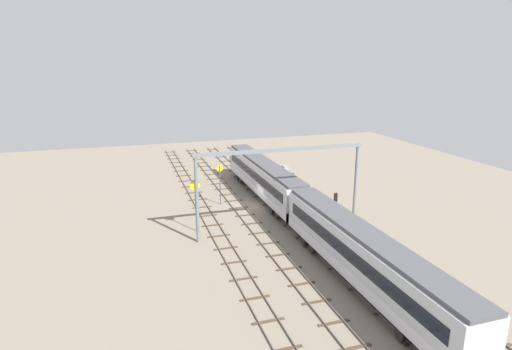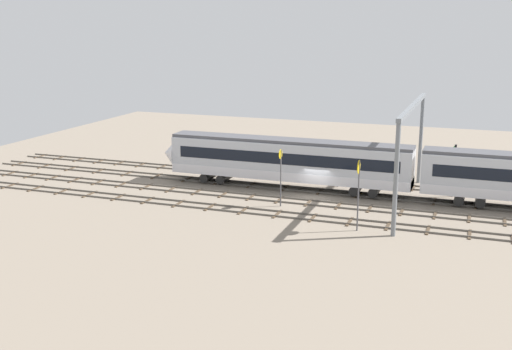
# 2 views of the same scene
# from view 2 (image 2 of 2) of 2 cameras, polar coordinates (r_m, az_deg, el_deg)

# --- Properties ---
(ground_plane) EXTENTS (91.44, 91.44, 0.00)m
(ground_plane) POSITION_cam_2_polar(r_m,az_deg,el_deg) (60.38, 5.24, -1.97)
(ground_plane) COLOR gray
(track_near_foreground) EXTENTS (75.44, 2.40, 0.16)m
(track_near_foreground) POSITION_cam_2_polar(r_m,az_deg,el_deg) (66.46, 6.68, -0.51)
(track_near_foreground) COLOR #59544C
(track_near_foreground) RESTS_ON ground
(track_with_train) EXTENTS (75.44, 2.40, 0.16)m
(track_with_train) POSITION_cam_2_polar(r_m,az_deg,el_deg) (62.38, 5.76, -1.41)
(track_with_train) COLOR #59544C
(track_with_train) RESTS_ON ground
(track_middle) EXTENTS (75.44, 2.40, 0.16)m
(track_middle) POSITION_cam_2_polar(r_m,az_deg,el_deg) (58.35, 4.70, -2.45)
(track_middle) COLOR #59544C
(track_middle) RESTS_ON ground
(track_second_far) EXTENTS (75.44, 2.40, 0.16)m
(track_second_far) POSITION_cam_2_polar(r_m,az_deg,el_deg) (54.35, 3.48, -3.64)
(track_second_far) COLOR #59544C
(track_second_far) RESTS_ON ground
(train) EXTENTS (50.40, 3.24, 4.80)m
(train) POSITION_cam_2_polar(r_m,az_deg,el_deg) (60.32, 13.67, 0.28)
(train) COLOR #B7BCC6
(train) RESTS_ON ground
(overhead_gantry) EXTENTS (0.40, 18.37, 9.15)m
(overhead_gantry) POSITION_cam_2_polar(r_m,az_deg,el_deg) (57.52, 13.73, 3.88)
(overhead_gantry) COLOR slate
(overhead_gantry) RESTS_ON ground
(speed_sign_near_foreground) EXTENTS (0.14, 0.85, 5.18)m
(speed_sign_near_foreground) POSITION_cam_2_polar(r_m,az_deg,el_deg) (56.40, 2.22, 0.42)
(speed_sign_near_foreground) COLOR #4C4C51
(speed_sign_near_foreground) RESTS_ON ground
(speed_sign_mid_trackside) EXTENTS (0.14, 1.06, 5.70)m
(speed_sign_mid_trackside) POSITION_cam_2_polar(r_m,az_deg,el_deg) (50.23, 9.14, -0.82)
(speed_sign_mid_trackside) COLOR #4C4C51
(speed_sign_mid_trackside) RESTS_ON ground
(signal_light_trackside_approach) EXTENTS (0.31, 0.32, 4.24)m
(signal_light_trackside_approach) POSITION_cam_2_polar(r_m,az_deg,el_deg) (63.71, 7.34, 1.38)
(signal_light_trackside_approach) COLOR #4C4C51
(signal_light_trackside_approach) RESTS_ON ground
(signal_light_trackside_departure) EXTENTS (0.31, 0.32, 4.99)m
(signal_light_trackside_departure) POSITION_cam_2_polar(r_m,az_deg,el_deg) (62.32, 17.30, 1.02)
(signal_light_trackside_departure) COLOR #4C4C51
(signal_light_trackside_departure) RESTS_ON ground
(relay_cabinet) EXTENTS (1.44, 0.68, 1.41)m
(relay_cabinet) POSITION_cam_2_polar(r_m,az_deg,el_deg) (72.96, -3.08, 1.35)
(relay_cabinet) COLOR gray
(relay_cabinet) RESTS_ON ground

